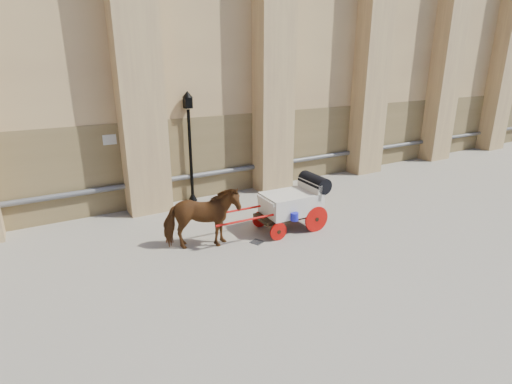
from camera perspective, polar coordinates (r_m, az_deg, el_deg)
ground at (r=11.46m, az=-5.02°, el=-7.28°), size 90.00×90.00×0.00m
horse at (r=10.90m, az=-7.78°, el=-3.78°), size 2.25×1.53×1.74m
carriage at (r=12.14m, az=5.51°, el=-1.32°), size 3.73×1.34×1.62m
street_lamp at (r=14.38m, az=-9.41°, el=6.76°), size 0.37×0.37×3.94m
drain_grate_near at (r=11.47m, az=0.13°, el=-7.15°), size 0.42×0.42×0.01m
drain_grate_far at (r=14.14m, az=7.87°, el=-2.23°), size 0.41×0.41×0.01m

